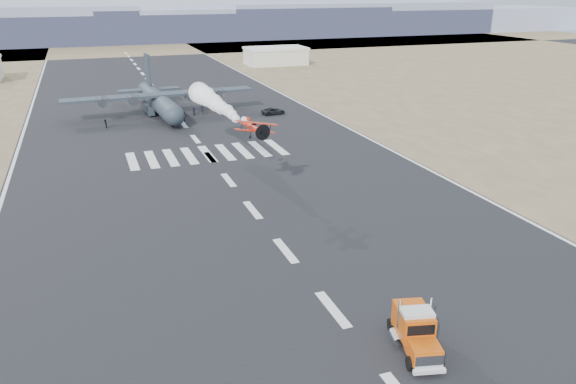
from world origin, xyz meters
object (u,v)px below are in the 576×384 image
crew_b (105,124)px  crew_d (177,120)px  transport_aircraft (159,100)px  crew_f (177,117)px  crew_e (194,111)px  crew_g (182,115)px  hangar_right (276,56)px  crew_c (202,110)px  aerobatic_biplane (255,128)px  support_vehicle (273,111)px  crew_a (182,113)px  crew_h (185,116)px  semi_truck (415,330)px

crew_b → crew_d: bearing=93.3°
transport_aircraft → crew_f: bearing=-76.5°
crew_b → crew_e: crew_b is taller
transport_aircraft → crew_g: 7.50m
hangar_right → crew_c: (-40.64, -70.51, -2.07)m
crew_e → crew_f: (-4.35, -4.09, 0.03)m
aerobatic_biplane → support_vehicle: size_ratio=1.09×
crew_b → crew_c: crew_c is taller
hangar_right → crew_f: bearing=-122.2°
crew_b → crew_d: (13.64, -1.22, -0.02)m
crew_a → hangar_right: bearing=70.8°
hangar_right → crew_h: 87.42m
transport_aircraft → crew_h: (3.89, -8.35, -2.05)m
transport_aircraft → crew_h: size_ratio=21.80×
semi_truck → crew_a: bearing=105.5°
crew_d → aerobatic_biplane: bearing=48.8°
transport_aircraft → crew_f: (2.34, -7.75, -2.13)m
support_vehicle → crew_f: size_ratio=3.05×
crew_c → crew_f: 7.11m
semi_truck → crew_h: size_ratio=4.24×
crew_a → crew_g: bearing=-87.6°
crew_e → crew_f: bearing=-4.2°
crew_a → crew_f: bearing=-105.0°
aerobatic_biplane → crew_g: aerobatic_biplane is taller
semi_truck → crew_e: semi_truck is taller
hangar_right → aerobatic_biplane: size_ratio=3.70×
crew_b → crew_f: 14.15m
crew_d → crew_h: size_ratio=0.92×
transport_aircraft → crew_h: 9.43m
support_vehicle → crew_h: (-18.87, 0.49, 0.21)m
semi_truck → crew_h: (-2.65, 82.29, -0.76)m
crew_f → aerobatic_biplane: bearing=-66.4°
crew_h → support_vehicle: bearing=-62.9°
semi_truck → transport_aircraft: size_ratio=0.19×
hangar_right → crew_e: size_ratio=12.75×
transport_aircraft → crew_c: size_ratio=21.10×
hangar_right → support_vehicle: size_ratio=4.03×
aerobatic_biplane → crew_f: bearing=88.8°
crew_b → crew_g: (15.34, 3.26, -0.03)m
semi_truck → crew_c: semi_truck is taller
crew_a → crew_c: 4.57m
crew_c → crew_g: size_ratio=1.14×
hangar_right → crew_b: (-60.72, -75.96, -2.15)m
crew_f → crew_h: 1.67m
crew_b → crew_h: crew_h is taller
aerobatic_biplane → crew_c: (3.64, 51.45, -8.36)m
semi_truck → crew_c: bearing=102.5°
crew_b → crew_f: crew_b is taller
semi_truck → crew_b: (-18.25, 81.17, -0.81)m
transport_aircraft → crew_a: bearing=-54.4°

